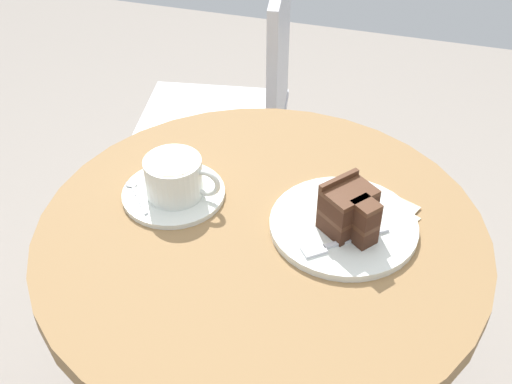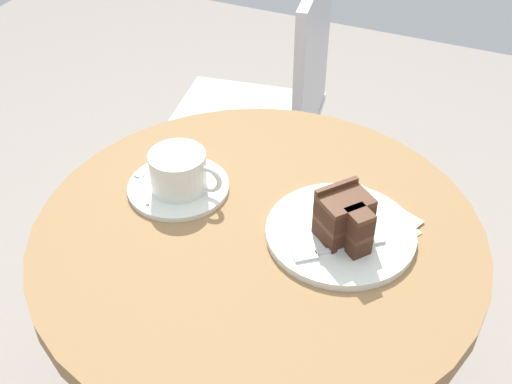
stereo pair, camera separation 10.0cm
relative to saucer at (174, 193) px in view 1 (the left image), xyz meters
name	(u,v)px [view 1 (the left image)]	position (x,y,z in m)	size (l,w,h in m)	color
cafe_table	(261,280)	(0.16, -0.04, -0.12)	(0.71, 0.71, 0.68)	olive
saucer	(174,193)	(0.00, 0.00, 0.00)	(0.17, 0.17, 0.01)	silver
coffee_cup	(175,177)	(0.01, 0.00, 0.04)	(0.13, 0.09, 0.07)	silver
teaspoon	(136,192)	(-0.06, -0.02, 0.01)	(0.07, 0.07, 0.00)	silver
cake_plate	(343,225)	(0.28, 0.00, 0.00)	(0.23, 0.23, 0.01)	silver
cake_slice	(350,211)	(0.29, -0.01, 0.04)	(0.10, 0.09, 0.08)	#422619
fork	(336,244)	(0.28, -0.05, 0.01)	(0.12, 0.10, 0.00)	silver
napkin	(362,214)	(0.31, 0.04, 0.00)	(0.19, 0.19, 0.00)	beige
cafe_chair	(242,104)	(-0.07, 0.60, -0.20)	(0.44, 0.44, 0.82)	#BCBCC1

